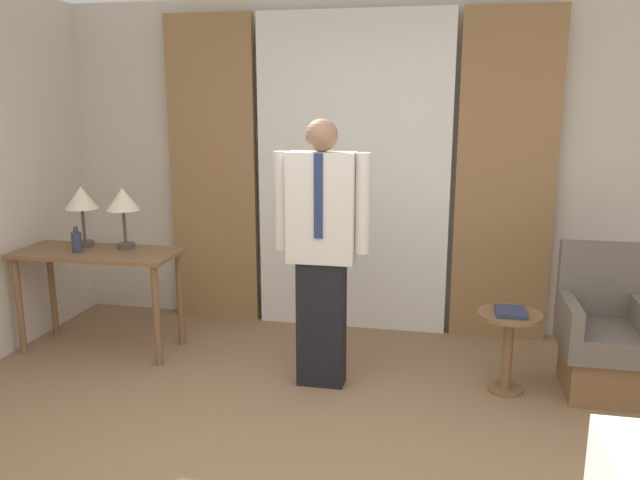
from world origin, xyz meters
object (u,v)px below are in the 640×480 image
Objects in this scene: person at (322,244)px; armchair at (602,340)px; table_lamp_left at (81,201)px; bottle_near_edge at (77,242)px; side_table at (508,338)px; table_lamp_right at (123,202)px; book at (511,312)px; desk at (98,267)px.

armchair is at bearing 7.91° from person.
bottle_near_edge is (0.05, -0.18, -0.28)m from table_lamp_left.
person reaches higher than side_table.
table_lamp_right is at bearing 177.91° from armchair.
bottle_near_edge reaches higher than book.
table_lamp_left is at bearing 178.10° from armchair.
book is (1.22, 0.10, -0.41)m from person.
book reaches higher than side_table.
table_lamp_left is 0.33m from bottle_near_edge.
person is (1.77, -0.26, 0.31)m from desk.
table_lamp_right reaches higher than side_table.
desk is 2.63× the size of table_lamp_right.
side_table is (2.82, -0.25, -0.77)m from table_lamp_right.
table_lamp_right is 2.94m from side_table.
desk is 3.01m from side_table.
desk is at bearing -35.05° from table_lamp_left.
bottle_near_edge reaches higher than desk.
bottle_near_edge is 0.20× the size of armchair.
bottle_near_edge is 3.16m from side_table.
bottle_near_edge is 0.11× the size of person.
table_lamp_right is 1.66m from person.
book is at bearing -1.81° from bottle_near_edge.
bottle_near_edge is 3.14m from book.
bottle_near_edge is at bearing -148.96° from table_lamp_right.
table_lamp_right is at bearing 35.05° from desk.
book is at bearing -5.62° from table_lamp_right.
side_table is at bearing -167.86° from armchair.
armchair is at bearing -0.07° from desk.
table_lamp_left reaches higher than side_table.
bottle_near_edge is at bearing -155.04° from desk.
desk is 0.52m from table_lamp_left.
armchair is (3.72, 0.05, -0.51)m from bottle_near_edge.
side_table is at bearing -1.38° from bottle_near_edge.
person reaches higher than armchair.
table_lamp_right is 2.13× the size of book.
person is at bearing -175.32° from book.
table_lamp_right is 2.43× the size of bottle_near_edge.
armchair is at bearing 12.14° from side_table.
book is at bearing -3.00° from desk.
bottle_near_edge is 1.91m from person.
book is at bearing -165.69° from armchair.
desk is at bearing 177.00° from book.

